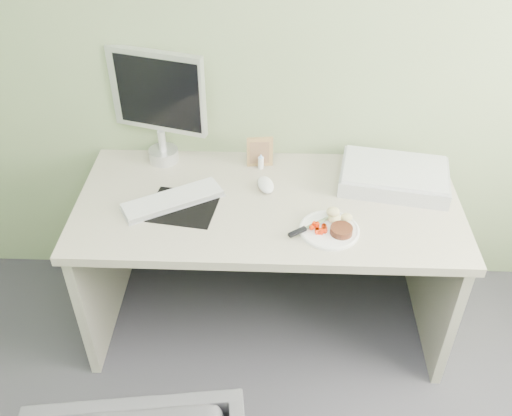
{
  "coord_description": "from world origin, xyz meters",
  "views": [
    {
      "loc": [
        0.02,
        -0.26,
        2.18
      ],
      "look_at": [
        -0.05,
        1.5,
        0.79
      ],
      "focal_mm": 40.0,
      "sensor_mm": 36.0,
      "label": 1
    }
  ],
  "objects_px": {
    "plate": "(329,230)",
    "scanner": "(394,177)",
    "monitor": "(158,101)",
    "desk": "(268,235)"
  },
  "relations": [
    {
      "from": "plate",
      "to": "desk",
      "type": "bearing_deg",
      "value": 143.13
    },
    {
      "from": "desk",
      "to": "plate",
      "type": "distance_m",
      "value": 0.36
    },
    {
      "from": "plate",
      "to": "monitor",
      "type": "distance_m",
      "value": 0.92
    },
    {
      "from": "plate",
      "to": "scanner",
      "type": "distance_m",
      "value": 0.44
    },
    {
      "from": "monitor",
      "to": "plate",
      "type": "bearing_deg",
      "value": -18.05
    },
    {
      "from": "plate",
      "to": "monitor",
      "type": "xyz_separation_m",
      "value": [
        -0.73,
        0.5,
        0.29
      ]
    },
    {
      "from": "desk",
      "to": "plate",
      "type": "relative_size",
      "value": 6.8
    },
    {
      "from": "desk",
      "to": "plate",
      "type": "height_order",
      "value": "plate"
    },
    {
      "from": "plate",
      "to": "scanner",
      "type": "bearing_deg",
      "value": 48.01
    },
    {
      "from": "desk",
      "to": "scanner",
      "type": "xyz_separation_m",
      "value": [
        0.54,
        0.15,
        0.22
      ]
    }
  ]
}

